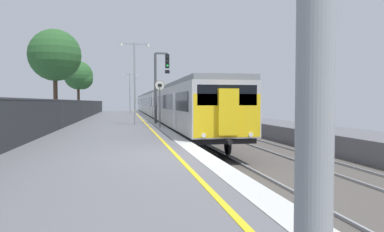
% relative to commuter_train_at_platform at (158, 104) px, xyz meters
% --- Properties ---
extents(ground, '(17.40, 110.00, 1.21)m').
position_rel_commuter_train_at_platform_xyz_m(ground, '(0.54, -32.76, -1.88)').
color(ground, slate).
extents(commuter_train_at_platform, '(2.83, 59.93, 3.81)m').
position_rel_commuter_train_at_platform_xyz_m(commuter_train_at_platform, '(0.00, 0.00, 0.00)').
color(commuter_train_at_platform, '#B7B7BC').
rests_on(commuter_train_at_platform, ground).
extents(signal_gantry, '(1.10, 0.24, 5.08)m').
position_rel_commuter_train_at_platform_xyz_m(signal_gantry, '(-1.48, -17.39, 1.90)').
color(signal_gantry, '#47474C').
rests_on(signal_gantry, ground).
extents(speed_limit_sign, '(0.59, 0.08, 2.84)m').
position_rel_commuter_train_at_platform_xyz_m(speed_limit_sign, '(-1.85, -21.61, 0.54)').
color(speed_limit_sign, '#59595B').
rests_on(speed_limit_sign, ground).
extents(platform_lamp_mid, '(2.00, 0.20, 5.60)m').
position_rel_commuter_train_at_platform_xyz_m(platform_lamp_mid, '(-3.22, -18.22, 2.04)').
color(platform_lamp_mid, '#93999E').
rests_on(platform_lamp_mid, ground).
extents(platform_lamp_far, '(2.00, 0.20, 5.32)m').
position_rel_commuter_train_at_platform_xyz_m(platform_lamp_far, '(-3.22, 5.44, 1.90)').
color(platform_lamp_far, '#93999E').
rests_on(platform_lamp_far, ground).
extents(background_tree_centre, '(3.77, 3.73, 6.90)m').
position_rel_commuter_train_at_platform_xyz_m(background_tree_centre, '(-9.72, 5.72, 3.61)').
color(background_tree_centre, '#473323').
rests_on(background_tree_centre, ground).
extents(background_tree_right, '(4.14, 4.14, 7.37)m').
position_rel_commuter_train_at_platform_xyz_m(background_tree_right, '(-9.32, -12.71, 3.94)').
color(background_tree_right, '#473323').
rests_on(background_tree_right, ground).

